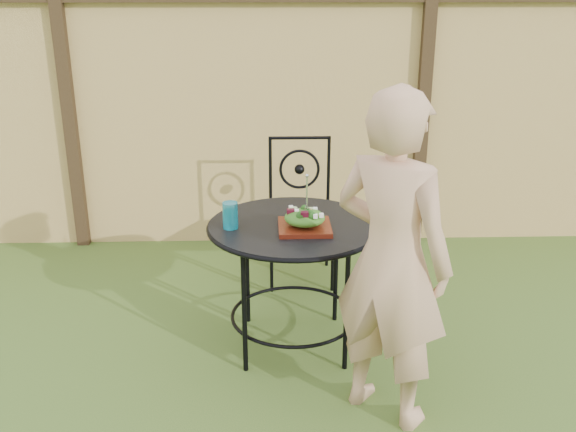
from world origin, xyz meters
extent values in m
plane|color=#2B4E19|center=(0.00, 0.00, 0.00)|extent=(60.00, 60.00, 0.00)
cube|color=#F2CC77|center=(0.00, 2.20, 0.90)|extent=(8.00, 0.05, 1.80)
cube|color=black|center=(-1.30, 2.15, 0.95)|extent=(0.09, 0.09, 1.90)
cube|color=black|center=(1.30, 2.15, 0.95)|extent=(0.09, 0.09, 1.90)
cylinder|color=black|center=(0.28, 0.62, 0.71)|extent=(0.90, 0.90, 0.02)
torus|color=black|center=(0.28, 0.62, 0.71)|extent=(0.92, 0.92, 0.02)
torus|color=black|center=(0.28, 0.62, 0.18)|extent=(0.70, 0.70, 0.02)
cylinder|color=black|center=(0.54, 0.88, 0.35)|extent=(0.03, 0.03, 0.71)
cylinder|color=black|center=(0.02, 0.88, 0.35)|extent=(0.03, 0.03, 0.71)
cylinder|color=black|center=(0.02, 0.36, 0.35)|extent=(0.03, 0.03, 0.71)
cylinder|color=black|center=(0.54, 0.36, 0.35)|extent=(0.03, 0.03, 0.71)
cube|color=black|center=(0.36, 1.47, 0.45)|extent=(0.46, 0.46, 0.03)
cylinder|color=black|center=(0.36, 1.68, 0.94)|extent=(0.42, 0.02, 0.02)
torus|color=black|center=(0.36, 1.68, 0.72)|extent=(0.28, 0.02, 0.28)
cylinder|color=black|center=(0.16, 1.27, 0.22)|extent=(0.02, 0.02, 0.44)
cylinder|color=black|center=(0.56, 1.27, 0.22)|extent=(0.02, 0.02, 0.44)
cylinder|color=black|center=(0.16, 1.67, 0.22)|extent=(0.02, 0.02, 0.44)
cylinder|color=black|center=(0.56, 1.67, 0.22)|extent=(0.02, 0.02, 0.44)
cylinder|color=black|center=(0.16, 1.68, 0.70)|extent=(0.02, 0.02, 0.50)
cylinder|color=black|center=(0.56, 1.68, 0.70)|extent=(0.02, 0.02, 0.50)
imported|color=tan|center=(0.68, 0.01, 0.78)|extent=(0.67, 0.65, 1.55)
cube|color=#49150A|center=(0.33, 0.54, 0.74)|extent=(0.27, 0.27, 0.02)
ellipsoid|color=#235614|center=(0.33, 0.54, 0.79)|extent=(0.21, 0.21, 0.08)
cylinder|color=silver|center=(0.34, 0.54, 0.92)|extent=(0.01, 0.01, 0.18)
cylinder|color=#0D849B|center=(-0.05, 0.57, 0.79)|extent=(0.08, 0.08, 0.14)
camera|label=1|loc=(0.14, -2.55, 1.93)|focal=40.00mm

